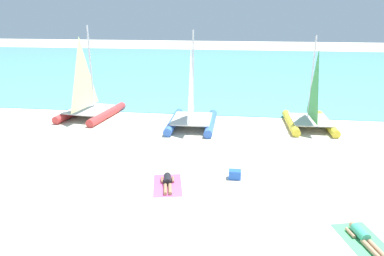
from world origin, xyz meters
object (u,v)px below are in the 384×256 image
at_px(sailboat_red, 89,104).
at_px(cooler_box, 235,174).
at_px(sailboat_yellow, 310,115).
at_px(sunbather_left, 167,181).
at_px(towel_right, 363,241).
at_px(sunbather_right, 363,236).
at_px(towel_left, 168,185).
at_px(sailboat_blue, 192,113).

xyz_separation_m(sailboat_red, cooler_box, (9.36, -7.67, -0.66)).
height_order(sailboat_yellow, sunbather_left, sailboat_yellow).
height_order(sailboat_red, towel_right, sailboat_red).
relative_size(sailboat_red, sunbather_left, 3.63).
xyz_separation_m(sunbather_right, cooler_box, (-3.86, 3.64, 0.05)).
distance_m(sailboat_yellow, cooler_box, 8.44).
height_order(sailboat_red, sunbather_left, sailboat_red).
relative_size(towel_right, sunbather_right, 1.23).
xyz_separation_m(sailboat_yellow, sunbather_left, (-6.82, -8.17, -0.64)).
distance_m(sailboat_red, towel_left, 10.98).
bearing_deg(cooler_box, towel_right, -43.69).
bearing_deg(towel_right, sunbather_left, 156.52).
bearing_deg(towel_right, sailboat_yellow, 88.29).
bearing_deg(sailboat_blue, towel_right, -57.84).
height_order(sailboat_red, sunbather_right, sailboat_red).
bearing_deg(sailboat_yellow, sunbather_left, -131.51).
height_order(sailboat_blue, cooler_box, sailboat_blue).
bearing_deg(towel_left, sailboat_blue, 90.06).
distance_m(sunbather_left, towel_right, 7.08).
relative_size(sunbather_right, cooler_box, 3.10).
distance_m(sailboat_blue, sailboat_red, 6.85).
relative_size(sailboat_red, cooler_box, 11.33).
height_order(sunbather_left, towel_right, sunbather_left).
bearing_deg(sailboat_red, sunbather_right, -32.75).
relative_size(sailboat_blue, towel_right, 2.89).
bearing_deg(sailboat_blue, sailboat_yellow, 6.36).
distance_m(towel_left, sunbather_left, 0.14).
relative_size(sailboat_red, towel_left, 2.98).
bearing_deg(sunbather_right, sailboat_yellow, 72.97).
relative_size(sailboat_yellow, cooler_box, 10.39).
relative_size(sailboat_red, towel_right, 2.98).
bearing_deg(sailboat_blue, sunbather_left, -90.36).
height_order(sailboat_red, towel_left, sailboat_red).
distance_m(sunbather_left, sunbather_right, 7.04).
bearing_deg(sailboat_blue, sunbather_right, -57.75).
bearing_deg(towel_right, towel_left, 156.96).
distance_m(sailboat_yellow, towel_right, 11.02).
distance_m(towel_left, towel_right, 7.04).
bearing_deg(sunbather_right, sailboat_red, 124.23).
bearing_deg(sunbather_left, sailboat_blue, 78.15).
distance_m(sailboat_red, towel_right, 17.47).
height_order(sailboat_blue, towel_right, sailboat_blue).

